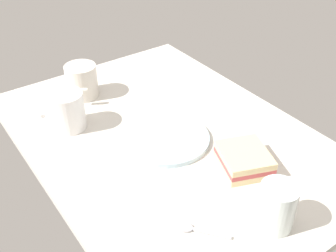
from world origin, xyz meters
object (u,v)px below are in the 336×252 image
object	(u,v)px
glass_of_milk	(276,209)
coffee_mug_milky	(67,110)
plate_of_food	(166,138)
coffee_mug_black	(82,81)
spoon	(194,229)
sandwich_main	(244,159)

from	to	relation	value
glass_of_milk	coffee_mug_milky	bearing A→B (deg)	-160.86
plate_of_food	coffee_mug_black	xyz separation A→B (cm)	(-31.21, -7.22, 4.27)
plate_of_food	coffee_mug_black	distance (cm)	32.32
plate_of_food	coffee_mug_milky	size ratio (longest dim) A/B	1.92
coffee_mug_milky	plate_of_food	bearing A→B (deg)	41.70
plate_of_food	glass_of_milk	size ratio (longest dim) A/B	2.19
coffee_mug_black	coffee_mug_milky	size ratio (longest dim) A/B	1.01
coffee_mug_black	spoon	distance (cm)	57.67
coffee_mug_milky	coffee_mug_black	bearing A→B (deg)	141.16
plate_of_food	coffee_mug_milky	xyz separation A→B (cm)	(-19.07, -16.99, 4.47)
sandwich_main	spoon	size ratio (longest dim) A/B	1.50
coffee_mug_milky	sandwich_main	distance (cm)	45.26
sandwich_main	coffee_mug_black	bearing A→B (deg)	-162.43
plate_of_food	sandwich_main	world-z (taller)	sandwich_main
sandwich_main	glass_of_milk	size ratio (longest dim) A/B	1.48
coffee_mug_black	glass_of_milk	distance (cm)	65.53
coffee_mug_black	glass_of_milk	bearing A→B (deg)	7.51
coffee_mug_milky	spoon	bearing A→B (deg)	6.32
coffee_mug_black	coffee_mug_milky	xyz separation A→B (cm)	(12.14, -9.77, 0.19)
plate_of_food	sandwich_main	bearing A→B (deg)	24.82
coffee_mug_milky	glass_of_milk	distance (cm)	55.93
sandwich_main	coffee_mug_milky	bearing A→B (deg)	-145.73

